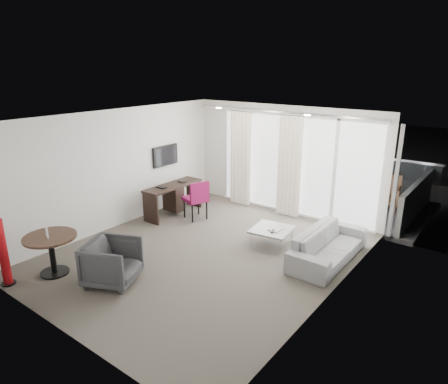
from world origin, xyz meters
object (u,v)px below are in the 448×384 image
Objects in this scene: red_lamp at (3,253)px; rattan_chair_a at (322,184)px; desk_chair at (195,199)px; tub_armchair at (112,262)px; coffee_table at (272,236)px; rattan_chair_b at (387,193)px; sofa at (329,245)px; round_table at (52,255)px; desk at (173,200)px.

red_lamp is 1.37× the size of rattan_chair_a.
desk_chair is 3.16m from tub_armchair.
red_lamp reaches higher than coffee_table.
rattan_chair_b is (3.96, 7.50, -0.15)m from red_lamp.
rattan_chair_a is (0.96, 6.18, 0.05)m from tub_armchair.
sofa is at bearing 45.99° from red_lamp.
round_table is 0.44× the size of sofa.
rattan_chair_b is (4.03, 3.46, 0.06)m from desk.
desk_chair is at bearing -109.28° from rattan_chair_a.
desk is 1.80× the size of round_table.
red_lamp is at bearing -113.22° from round_table.
rattan_chair_b reaches higher than round_table.
red_lamp is at bearing -77.89° from desk_chair.
desk_chair is at bearing 88.20° from sofa.
round_table is (-0.25, -3.48, -0.12)m from desk_chair.
sofa is (1.18, 0.06, 0.12)m from coffee_table.
rattan_chair_a is 1.66m from rattan_chair_b.
desk is at bearing -150.63° from desk_chair.
round_table is at bearing -126.59° from rattan_chair_b.
desk is 5.32m from rattan_chair_b.
desk is at bearing 96.06° from round_table.
tub_armchair is at bearing 139.18° from sofa.
red_lamp reaches higher than tub_armchair.
desk reaches higher than tub_armchair.
red_lamp is 4.84m from coffee_table.
round_table reaches higher than sofa.
tub_armchair is (1.36, 1.10, -0.20)m from red_lamp.
sofa is (2.54, 2.94, -0.08)m from tub_armchair.
rattan_chair_b reaches higher than sofa.
coffee_table is at bearing -49.89° from tub_armchair.
rattan_chair_b is at bearing -46.77° from tub_armchair.
sofa is at bearing -53.60° from rattan_chair_a.
coffee_table is (2.18, -0.16, -0.30)m from desk_chair.
tub_armchair is 3.19m from coffee_table.
tub_armchair is at bearing -88.47° from rattan_chair_a.
red_lamp is at bearing -126.16° from rattan_chair_b.
red_lamp is at bearing -97.32° from rattan_chair_a.
desk is at bearing -147.67° from rattan_chair_b.
rattan_chair_b reaches higher than desk.
red_lamp reaches higher than sofa.
desk_chair is at bearing 175.72° from coffee_table.
tub_armchair is at bearing -115.23° from coffee_table.
tub_armchair reaches higher than round_table.
coffee_table is at bearing -72.74° from rattan_chair_a.
desk reaches higher than round_table.
rattan_chair_a is at bearing 79.86° from desk_chair.
coffee_table is at bearing 53.73° from round_table.
rattan_chair_a is at bearing 72.31° from red_lamp.
desk is 3.39m from round_table.
rattan_chair_b is (1.64, 0.23, 0.01)m from rattan_chair_a.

